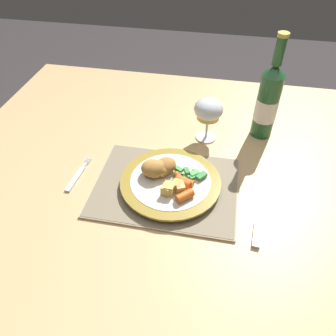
# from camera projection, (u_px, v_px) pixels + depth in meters

# --- Properties ---
(ground_plane) EXTENTS (6.00, 6.00, 0.00)m
(ground_plane) POSITION_uv_depth(u_px,v_px,m) (176.00, 300.00, 1.37)
(ground_plane) COLOR #383333
(dining_table) EXTENTS (1.29, 1.07, 0.74)m
(dining_table) POSITION_uv_depth(u_px,v_px,m) (179.00, 193.00, 0.93)
(dining_table) COLOR tan
(dining_table) RESTS_ON ground
(placemat) EXTENTS (0.36, 0.27, 0.01)m
(placemat) POSITION_uv_depth(u_px,v_px,m) (166.00, 186.00, 0.83)
(placemat) COLOR tan
(placemat) RESTS_ON dining_table
(dinner_plate) EXTENTS (0.25, 0.25, 0.02)m
(dinner_plate) POSITION_uv_depth(u_px,v_px,m) (171.00, 182.00, 0.82)
(dinner_plate) COLOR silver
(dinner_plate) RESTS_ON placemat
(breaded_croquettes) EXTENTS (0.10, 0.09, 0.04)m
(breaded_croquettes) POSITION_uv_depth(u_px,v_px,m) (158.00, 168.00, 0.81)
(breaded_croquettes) COLOR #A87033
(breaded_croquettes) RESTS_ON dinner_plate
(green_beans_pile) EXTENTS (0.09, 0.07, 0.02)m
(green_beans_pile) POSITION_uv_depth(u_px,v_px,m) (188.00, 176.00, 0.81)
(green_beans_pile) COLOR #338438
(green_beans_pile) RESTS_ON dinner_plate
(glazed_carrots) EXTENTS (0.06, 0.10, 0.02)m
(glazed_carrots) POSITION_uv_depth(u_px,v_px,m) (184.00, 186.00, 0.78)
(glazed_carrots) COLOR #CC5119
(glazed_carrots) RESTS_ON dinner_plate
(fork) EXTENTS (0.02, 0.13, 0.01)m
(fork) POSITION_uv_depth(u_px,v_px,m) (77.00, 176.00, 0.85)
(fork) COLOR silver
(fork) RESTS_ON dining_table
(table_knife) EXTENTS (0.04, 0.22, 0.01)m
(table_knife) POSITION_uv_depth(u_px,v_px,m) (259.00, 216.00, 0.76)
(table_knife) COLOR silver
(table_knife) RESTS_ON dining_table
(wine_glass) EXTENTS (0.08, 0.08, 0.13)m
(wine_glass) POSITION_uv_depth(u_px,v_px,m) (208.00, 111.00, 0.92)
(wine_glass) COLOR silver
(wine_glass) RESTS_ON dining_table
(bottle) EXTENTS (0.06, 0.06, 0.30)m
(bottle) POSITION_uv_depth(u_px,v_px,m) (268.00, 101.00, 0.92)
(bottle) COLOR #23562D
(bottle) RESTS_ON dining_table
(roast_potatoes) EXTENTS (0.06, 0.05, 0.03)m
(roast_potatoes) POSITION_uv_depth(u_px,v_px,m) (172.00, 188.00, 0.77)
(roast_potatoes) COLOR #E5BC66
(roast_potatoes) RESTS_ON dinner_plate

